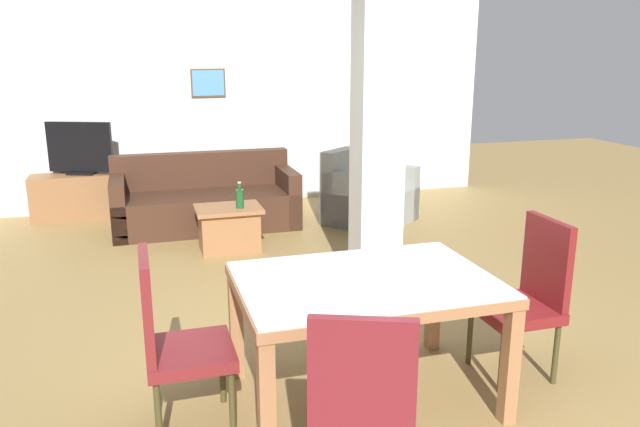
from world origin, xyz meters
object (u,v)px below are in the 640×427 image
(dining_chair_head_left, at_px, (173,337))
(tv_screen, at_px, (80,149))
(dining_chair_head_right, at_px, (528,292))
(armchair, at_px, (367,197))
(bottle, at_px, (240,198))
(sofa, at_px, (205,203))
(dining_chair_near_left, at_px, (362,408))
(floor_lamp, at_px, (383,101))
(dining_table, at_px, (365,304))
(tv_stand, at_px, (85,196))
(coffee_table, at_px, (229,228))

(dining_chair_head_left, xyz_separation_m, tv_screen, (-0.77, 4.87, 0.31))
(dining_chair_head_right, xyz_separation_m, armchair, (0.32, 3.68, -0.25))
(tv_screen, bearing_deg, bottle, 152.70)
(sofa, distance_m, armchair, 1.91)
(armchair, height_order, tv_screen, tv_screen)
(dining_chair_near_left, xyz_separation_m, dining_chair_head_right, (1.45, 0.92, 0.00))
(dining_chair_head_left, distance_m, floor_lamp, 5.69)
(dining_table, height_order, bottle, dining_table)
(sofa, height_order, tv_screen, tv_screen)
(sofa, height_order, armchair, armchair)
(dining_table, xyz_separation_m, dining_chair_near_left, (-0.36, -0.92, -0.06))
(dining_chair_head_left, bearing_deg, sofa, 171.29)
(dining_chair_head_right, bearing_deg, armchair, -5.00)
(armchair, bearing_deg, sofa, -49.04)
(bottle, bearing_deg, tv_screen, 130.78)
(armchair, bearing_deg, tv_stand, -59.08)
(dining_chair_head_left, bearing_deg, dining_table, 90.00)
(dining_table, relative_size, sofa, 0.70)
(sofa, height_order, coffee_table, sofa)
(dining_chair_head_left, distance_m, dining_chair_head_right, 2.18)
(dining_table, xyz_separation_m, dining_chair_head_left, (-1.09, 0.00, -0.06))
(bottle, bearing_deg, sofa, 103.28)
(sofa, distance_m, coffee_table, 0.96)
(dining_chair_head_right, bearing_deg, dining_chair_head_left, 90.00)
(dining_chair_head_left, xyz_separation_m, floor_lamp, (3.10, 4.70, 0.80))
(dining_table, distance_m, sofa, 4.05)
(dining_chair_head_right, xyz_separation_m, sofa, (-1.56, 4.01, -0.26))
(dining_chair_head_left, bearing_deg, bottle, 164.01)
(dining_chair_near_left, distance_m, sofa, 4.94)
(armchair, height_order, coffee_table, armchair)
(dining_table, relative_size, armchair, 1.17)
(sofa, bearing_deg, armchair, 170.01)
(armchair, distance_m, coffee_table, 1.86)
(armchair, bearing_deg, coffee_table, -19.64)
(dining_table, height_order, floor_lamp, floor_lamp)
(coffee_table, distance_m, floor_lamp, 3.08)
(armchair, relative_size, tv_screen, 1.64)
(dining_chair_near_left, distance_m, coffee_table, 4.00)
(dining_chair_near_left, height_order, tv_screen, tv_screen)
(sofa, bearing_deg, floor_lamp, -164.48)
(dining_chair_near_left, relative_size, armchair, 0.81)
(dining_chair_near_left, relative_size, sofa, 0.49)
(dining_chair_near_left, height_order, floor_lamp, floor_lamp)
(dining_chair_near_left, bearing_deg, dining_chair_head_left, 149.54)
(floor_lamp, bearing_deg, coffee_table, -145.12)
(dining_table, bearing_deg, dining_chair_near_left, -111.31)
(dining_chair_head_right, relative_size, coffee_table, 1.51)
(sofa, bearing_deg, tv_stand, -31.85)
(dining_chair_near_left, relative_size, bottle, 3.75)
(dining_table, height_order, sofa, sofa)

